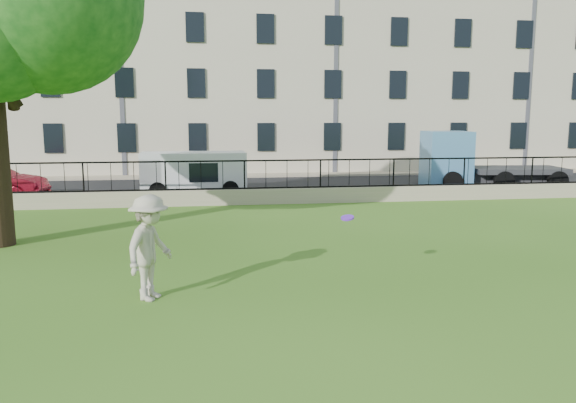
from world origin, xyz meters
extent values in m
plane|color=#3A6A19|center=(0.00, 0.00, 0.00)|extent=(120.00, 120.00, 0.00)
cube|color=tan|center=(0.00, 12.00, 0.30)|extent=(50.00, 0.40, 0.60)
cube|color=black|center=(0.00, 12.00, 0.63)|extent=(50.00, 0.05, 0.06)
cube|color=black|center=(0.00, 12.00, 1.70)|extent=(50.00, 0.05, 0.06)
cube|color=black|center=(0.00, 16.70, 0.01)|extent=(60.00, 9.00, 0.01)
cube|color=tan|center=(0.00, 21.90, 0.06)|extent=(60.00, 1.40, 0.12)
cube|color=beige|center=(0.00, 27.60, 6.50)|extent=(56.00, 10.00, 13.00)
imported|color=#BAAF97|center=(-2.50, 0.85, 1.00)|extent=(1.24, 1.48, 2.00)
cylinder|color=#6B25D1|center=(1.39, 1.28, 1.39)|extent=(0.30, 0.31, 0.12)
cube|color=white|center=(-2.00, 14.84, 0.93)|extent=(4.48, 1.85, 1.86)
cube|color=#4F88B9|center=(12.00, 15.40, 1.34)|extent=(6.62, 2.98, 2.69)
camera|label=1|loc=(-1.39, -9.62, 3.45)|focal=35.00mm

